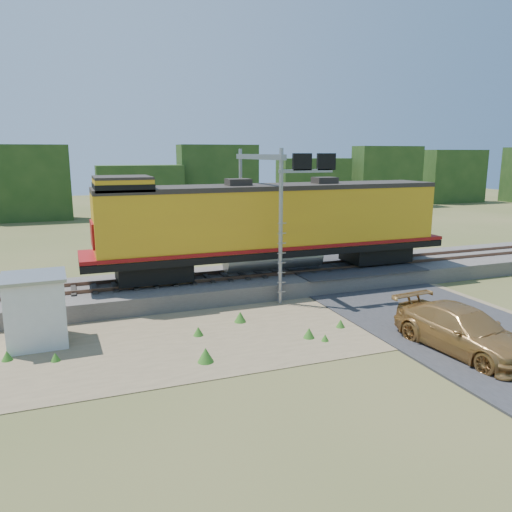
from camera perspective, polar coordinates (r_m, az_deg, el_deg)
name	(u,v)px	position (r m, az deg, el deg)	size (l,w,h in m)	color
ground	(270,330)	(20.01, 1.59, -8.50)	(140.00, 140.00, 0.00)	#475123
ballast	(225,284)	(25.29, -3.54, -3.23)	(70.00, 5.00, 0.80)	slate
rails	(225,275)	(25.17, -3.56, -2.18)	(70.00, 1.54, 0.16)	brown
dirt_shoulder	(218,332)	(19.83, -4.38, -8.68)	(26.00, 8.00, 0.03)	#8C7754
road	(405,305)	(23.96, 16.66, -5.34)	(7.00, 66.00, 0.86)	#38383A
tree_line_north	(138,189)	(55.96, -13.36, 7.47)	(130.00, 3.00, 6.50)	#1F3C16
weed_clumps	(182,341)	(19.14, -8.41, -9.60)	(15.00, 6.20, 0.56)	#367521
locomotive	(269,223)	(25.47, 1.48, 3.76)	(19.08, 2.91, 4.92)	black
shed	(36,310)	(19.91, -23.84, -5.62)	(2.28, 2.28, 2.62)	silver
signal_gantry	(271,186)	(24.59, 1.68, 8.04)	(2.82, 6.20, 7.12)	gray
car	(463,330)	(19.19, 22.62, -7.86)	(2.20, 5.41, 1.57)	#B18041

